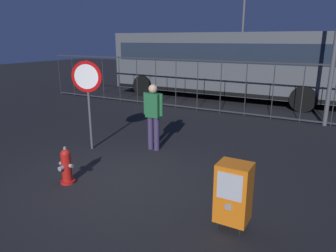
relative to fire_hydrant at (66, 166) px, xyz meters
name	(u,v)px	position (x,y,z in m)	size (l,w,h in m)	color
ground_plane	(125,182)	(0.96, 0.58, -0.35)	(60.00, 60.00, 0.00)	black
fire_hydrant	(66,166)	(0.00, 0.00, 0.00)	(0.33, 0.32, 0.75)	red
newspaper_box_primary	(233,192)	(3.29, 0.14, 0.22)	(0.48, 0.42, 1.02)	black
stop_sign	(88,87)	(-0.97, 1.73, 1.25)	(0.71, 0.31, 2.23)	#4C4F54
pedestrian	(153,113)	(0.45, 2.47, 0.60)	(0.55, 0.22, 1.67)	#382D51
fence_barrier	(233,87)	(0.96, 7.15, 0.67)	(18.03, 0.04, 2.00)	#2D2D33
bus_near	(224,62)	(-0.50, 10.15, 1.36)	(10.53, 2.88, 3.00)	#4C5156
bus_far	(315,60)	(3.06, 13.77, 1.36)	(10.69, 3.58, 3.00)	#4C5156
street_light_near_left	(244,9)	(-1.19, 15.18, 4.05)	(0.32, 0.32, 7.65)	#4C4F54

